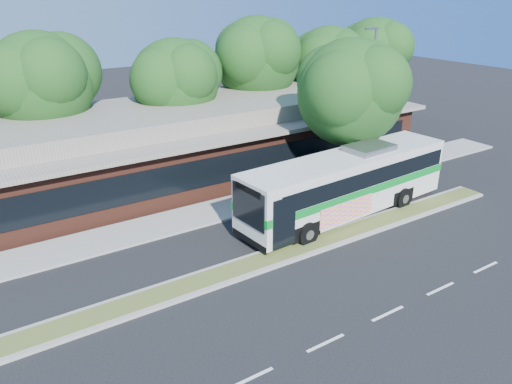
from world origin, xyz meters
TOP-DOWN VIEW (x-y plane):
  - ground at (0.00, 0.00)m, footprint 120.00×120.00m
  - median_strip at (0.00, 0.60)m, footprint 26.00×1.10m
  - sidewalk at (0.00, 6.40)m, footprint 44.00×2.60m
  - plaza_building at (0.00, 12.99)m, footprint 33.20×11.20m
  - lamp_post at (9.56, 6.00)m, footprint 0.93×0.18m
  - tree_bg_b at (-6.57, 16.14)m, footprint 6.69×6.00m
  - tree_bg_c at (1.40, 15.13)m, footprint 6.24×5.60m
  - tree_bg_d at (8.45, 16.15)m, footprint 6.91×6.20m
  - tree_bg_e at (14.42, 15.14)m, footprint 6.47×5.80m
  - tree_bg_f at (20.43, 16.14)m, footprint 6.69×6.00m
  - transit_bus at (4.67, 2.40)m, footprint 12.77×3.57m
  - sidewalk_tree at (7.68, 5.44)m, footprint 6.71×6.02m

SIDE VIEW (x-z plane):
  - ground at x=0.00m, z-range 0.00..0.00m
  - sidewalk at x=0.00m, z-range 0.00..0.12m
  - median_strip at x=0.00m, z-range 0.00..0.15m
  - transit_bus at x=4.67m, z-range 0.20..3.75m
  - plaza_building at x=0.00m, z-range -0.10..4.35m
  - lamp_post at x=9.56m, z-range 0.37..9.44m
  - tree_bg_c at x=1.40m, z-range 1.46..9.72m
  - tree_bg_e at x=14.42m, z-range 1.49..10.00m
  - sidewalk_tree at x=7.68m, z-range 1.49..10.20m
  - tree_bg_f at x=20.43m, z-range 1.60..10.52m
  - tree_bg_b at x=-6.57m, z-range 1.64..10.64m
  - tree_bg_d at x=8.45m, z-range 1.73..11.10m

